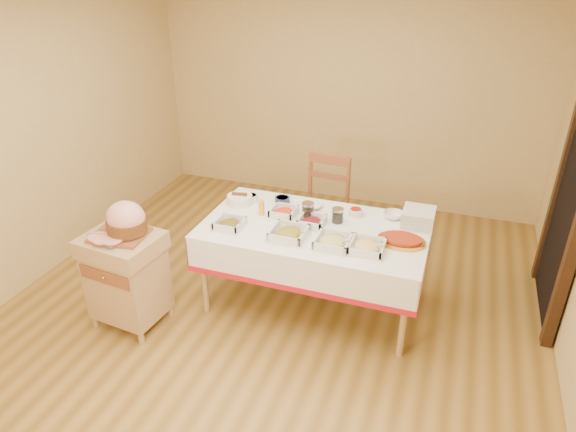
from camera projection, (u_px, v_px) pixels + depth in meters
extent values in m
plane|color=olive|center=(269.00, 315.00, 4.36)|extent=(5.00, 5.00, 0.00)
plane|color=tan|center=(346.00, 94.00, 5.86)|extent=(4.50, 0.00, 4.50)
plane|color=tan|center=(24.00, 140.00, 4.43)|extent=(0.00, 5.00, 5.00)
cube|color=black|center=(573.00, 198.00, 3.98)|extent=(0.06, 0.90, 2.10)
cube|color=#311C0F|center=(563.00, 174.00, 4.40)|extent=(0.08, 0.10, 2.10)
cube|color=tan|center=(315.00, 230.00, 4.19)|extent=(1.80, 1.00, 0.04)
cylinder|color=tan|center=(204.00, 276.00, 4.25)|extent=(0.05, 0.05, 0.71)
cylinder|color=tan|center=(245.00, 230.00, 4.95)|extent=(0.05, 0.05, 0.71)
cylinder|color=tan|center=(404.00, 318.00, 3.77)|extent=(0.05, 0.05, 0.71)
cylinder|color=tan|center=(417.00, 260.00, 4.47)|extent=(0.05, 0.05, 0.71)
cube|color=white|center=(315.00, 227.00, 4.18)|extent=(1.82, 1.02, 0.01)
cube|color=tan|center=(128.00, 283.00, 4.12)|extent=(0.58, 0.49, 0.57)
cube|color=tan|center=(121.00, 245.00, 3.96)|extent=(0.62, 0.53, 0.14)
cube|color=brown|center=(107.00, 278.00, 3.85)|extent=(0.47, 0.06, 0.11)
sphere|color=#C28A36|center=(106.00, 279.00, 3.84)|extent=(0.03, 0.03, 0.03)
cylinder|color=tan|center=(95.00, 323.00, 4.19)|extent=(0.05, 0.05, 0.10)
cylinder|color=tan|center=(123.00, 297.00, 4.51)|extent=(0.05, 0.05, 0.10)
cylinder|color=tan|center=(145.00, 336.00, 4.05)|extent=(0.05, 0.05, 0.10)
cylinder|color=tan|center=(171.00, 308.00, 4.37)|extent=(0.05, 0.05, 0.10)
cube|color=brown|center=(321.00, 211.00, 4.98)|extent=(0.49, 0.47, 0.03)
cylinder|color=brown|center=(294.00, 239.00, 5.02)|extent=(0.04, 0.04, 0.49)
cylinder|color=brown|center=(309.00, 222.00, 5.33)|extent=(0.04, 0.04, 0.49)
cylinder|color=brown|center=(332.00, 248.00, 4.87)|extent=(0.04, 0.04, 0.49)
cylinder|color=brown|center=(345.00, 229.00, 5.19)|extent=(0.04, 0.04, 0.49)
cylinder|color=brown|center=(310.00, 177.00, 5.10)|extent=(0.04, 0.04, 0.52)
cylinder|color=brown|center=(348.00, 184.00, 4.96)|extent=(0.04, 0.04, 0.52)
cube|color=brown|center=(330.00, 159.00, 4.93)|extent=(0.42, 0.07, 0.10)
cube|color=brown|center=(120.00, 235.00, 3.92)|extent=(0.40, 0.32, 0.02)
ellipsoid|color=#F0A29B|center=(126.00, 217.00, 3.87)|extent=(0.30, 0.27, 0.26)
cylinder|color=brown|center=(127.00, 226.00, 3.91)|extent=(0.30, 0.30, 0.10)
cube|color=silver|center=(101.00, 242.00, 3.79)|extent=(0.25, 0.11, 0.00)
cylinder|color=silver|center=(106.00, 234.00, 3.89)|extent=(0.29, 0.09, 0.01)
cube|color=silver|center=(230.00, 226.00, 4.16)|extent=(0.22, 0.22, 0.01)
ellipsoid|color=#A62613|center=(230.00, 224.00, 4.15)|extent=(0.16, 0.16, 0.06)
cylinder|color=silver|center=(234.00, 226.00, 4.12)|extent=(0.13, 0.01, 0.10)
cube|color=silver|center=(289.00, 236.00, 4.01)|extent=(0.27, 0.27, 0.02)
ellipsoid|color=#C57819|center=(289.00, 234.00, 4.00)|extent=(0.21, 0.21, 0.07)
cylinder|color=silver|center=(295.00, 236.00, 3.96)|extent=(0.15, 0.01, 0.11)
cube|color=silver|center=(333.00, 245.00, 3.90)|extent=(0.26, 0.26, 0.02)
ellipsoid|color=#D2CD70|center=(333.00, 242.00, 3.89)|extent=(0.20, 0.20, 0.07)
cylinder|color=silver|center=(339.00, 244.00, 3.85)|extent=(0.15, 0.01, 0.11)
cube|color=silver|center=(367.00, 249.00, 3.84)|extent=(0.25, 0.25, 0.01)
ellipsoid|color=#EAC36F|center=(367.00, 247.00, 3.83)|extent=(0.19, 0.19, 0.07)
cylinder|color=silver|center=(374.00, 249.00, 3.79)|extent=(0.13, 0.01, 0.10)
cube|color=silver|center=(284.00, 214.00, 4.35)|extent=(0.21, 0.21, 0.01)
ellipsoid|color=red|center=(284.00, 212.00, 4.34)|extent=(0.16, 0.16, 0.06)
cylinder|color=silver|center=(288.00, 214.00, 4.30)|extent=(0.14, 0.01, 0.10)
cube|color=silver|center=(312.00, 224.00, 4.20)|extent=(0.21, 0.21, 0.01)
ellipsoid|color=maroon|center=(312.00, 222.00, 4.19)|extent=(0.16, 0.16, 0.05)
cylinder|color=silver|center=(316.00, 223.00, 4.16)|extent=(0.14, 0.01, 0.10)
cylinder|color=silver|center=(251.00, 198.00, 4.59)|extent=(0.13, 0.13, 0.06)
cylinder|color=black|center=(251.00, 196.00, 4.58)|extent=(0.10, 0.10, 0.02)
cylinder|color=navy|center=(282.00, 200.00, 4.55)|extent=(0.13, 0.13, 0.06)
cylinder|color=maroon|center=(282.00, 198.00, 4.54)|extent=(0.11, 0.11, 0.02)
cylinder|color=silver|center=(356.00, 212.00, 4.33)|extent=(0.12, 0.12, 0.06)
cylinder|color=red|center=(356.00, 210.00, 4.33)|extent=(0.10, 0.10, 0.02)
imported|color=silver|center=(314.00, 206.00, 4.47)|extent=(0.15, 0.15, 0.03)
imported|color=silver|center=(394.00, 215.00, 4.29)|extent=(0.18, 0.18, 0.05)
cylinder|color=silver|center=(308.00, 211.00, 4.29)|extent=(0.10, 0.10, 0.12)
cylinder|color=silver|center=(308.00, 204.00, 4.26)|extent=(0.11, 0.11, 0.01)
cylinder|color=black|center=(308.00, 213.00, 4.30)|extent=(0.08, 0.08, 0.09)
cylinder|color=silver|center=(338.00, 216.00, 4.21)|extent=(0.09, 0.09, 0.11)
cylinder|color=silver|center=(338.00, 209.00, 4.19)|extent=(0.10, 0.10, 0.01)
cylinder|color=black|center=(338.00, 218.00, 4.22)|extent=(0.08, 0.08, 0.08)
cylinder|color=gold|center=(262.00, 208.00, 4.33)|extent=(0.05, 0.05, 0.12)
cone|color=gold|center=(261.00, 200.00, 4.30)|extent=(0.03, 0.03, 0.03)
cylinder|color=white|center=(240.00, 200.00, 4.53)|extent=(0.22, 0.22, 0.08)
cube|color=silver|center=(418.00, 224.00, 4.19)|extent=(0.25, 0.25, 0.01)
cube|color=silver|center=(418.00, 223.00, 4.18)|extent=(0.25, 0.25, 0.01)
cube|color=silver|center=(418.00, 221.00, 4.18)|extent=(0.25, 0.25, 0.01)
cube|color=silver|center=(418.00, 219.00, 4.17)|extent=(0.25, 0.25, 0.01)
cube|color=silver|center=(418.00, 218.00, 4.16)|extent=(0.25, 0.25, 0.01)
cube|color=silver|center=(419.00, 216.00, 4.15)|extent=(0.25, 0.25, 0.01)
cube|color=silver|center=(419.00, 214.00, 4.15)|extent=(0.25, 0.25, 0.01)
cube|color=silver|center=(419.00, 212.00, 4.14)|extent=(0.25, 0.25, 0.01)
cube|color=silver|center=(419.00, 211.00, 4.13)|extent=(0.25, 0.25, 0.01)
ellipsoid|color=#C28A36|center=(401.00, 241.00, 3.93)|extent=(0.37, 0.26, 0.03)
ellipsoid|color=#A32E11|center=(401.00, 240.00, 3.93)|extent=(0.31, 0.22, 0.04)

